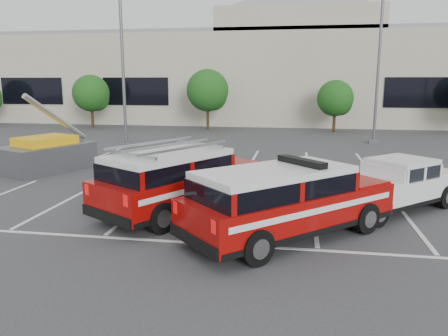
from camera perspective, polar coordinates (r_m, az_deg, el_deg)
The scene contains 12 objects.
ground at distance 13.57m, azimuth 0.09°, elevation -5.55°, with size 120.00×120.00×0.00m, color #343437.
stall_markings at distance 17.88m, azimuth 2.42°, elevation -1.38°, with size 23.00×15.00×0.01m, color silver.
convention_building at distance 44.72m, azimuth 7.11°, elevation 12.28°, with size 60.00×16.99×13.20m.
tree_left at distance 38.80m, azimuth -16.82°, elevation 9.16°, with size 3.07×3.07×4.42m.
tree_mid_left at distance 35.57m, azimuth -1.99°, elevation 9.91°, with size 3.37×3.37×4.85m.
tree_mid_right at distance 35.01m, azimuth 14.47°, elevation 8.66°, with size 2.77×2.77×3.99m.
light_pole_left at distance 26.82m, azimuth -13.11°, elevation 13.73°, with size 0.90×0.60×10.24m.
light_pole_mid at distance 29.25m, azimuth 19.57°, elevation 13.16°, with size 0.90×0.60×10.24m.
fire_chief_suv at distance 11.22m, azimuth 8.16°, elevation -4.97°, with size 5.54×5.41×2.00m.
white_pickup at distance 14.43m, azimuth 21.05°, elevation -2.71°, with size 4.97×4.76×1.57m.
ladder_suv at distance 13.24m, azimuth -5.87°, elevation -2.20°, with size 4.65×5.75×2.14m.
utility_rig at distance 21.02m, azimuth -22.57°, elevation 1.56°, with size 4.58×4.38×3.43m.
Camera 1 is at (2.10, -12.81, 3.95)m, focal length 35.00 mm.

